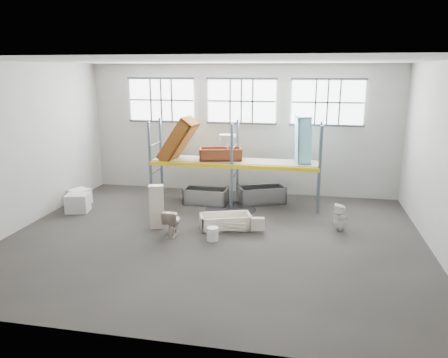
% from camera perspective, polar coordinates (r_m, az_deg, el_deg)
% --- Properties ---
extents(floor, '(12.00, 10.00, 0.10)m').
position_cam_1_polar(floor, '(12.70, -1.32, -8.01)').
color(floor, '#403B37').
rests_on(floor, ground).
extents(ceiling, '(12.00, 10.00, 0.10)m').
position_cam_1_polar(ceiling, '(11.74, -1.47, 15.66)').
color(ceiling, silver).
rests_on(ceiling, ground).
extents(wall_back, '(12.00, 0.10, 5.00)m').
position_cam_1_polar(wall_back, '(16.86, 2.35, 6.57)').
color(wall_back, '#A5A398').
rests_on(wall_back, ground).
extents(wall_front, '(12.00, 0.10, 5.00)m').
position_cam_1_polar(wall_front, '(7.27, -10.08, -4.18)').
color(wall_front, beige).
rests_on(wall_front, ground).
extents(wall_left, '(0.10, 10.00, 5.00)m').
position_cam_1_polar(wall_left, '(14.51, -25.47, 3.92)').
color(wall_left, '#9F9C92').
rests_on(wall_left, ground).
extents(wall_right, '(0.10, 10.00, 5.00)m').
position_cam_1_polar(wall_right, '(12.19, 27.59, 1.92)').
color(wall_right, '#A7A59C').
rests_on(wall_right, ground).
extents(window_left, '(2.60, 0.04, 1.60)m').
position_cam_1_polar(window_left, '(17.42, -8.30, 10.33)').
color(window_left, white).
rests_on(window_left, wall_back).
extents(window_mid, '(2.60, 0.04, 1.60)m').
position_cam_1_polar(window_mid, '(16.64, 2.33, 10.28)').
color(window_mid, white).
rests_on(window_mid, wall_back).
extents(window_right, '(2.60, 0.04, 1.60)m').
position_cam_1_polar(window_right, '(16.45, 13.58, 9.85)').
color(window_right, white).
rests_on(window_right, wall_back).
extents(rack_upright_la, '(0.08, 0.08, 3.00)m').
position_cam_1_polar(rack_upright_la, '(15.74, -9.78, 2.12)').
color(rack_upright_la, slate).
rests_on(rack_upright_la, floor).
extents(rack_upright_lb, '(0.08, 0.08, 3.00)m').
position_cam_1_polar(rack_upright_lb, '(16.84, -8.34, 2.97)').
color(rack_upright_lb, slate).
rests_on(rack_upright_lb, floor).
extents(rack_upright_ma, '(0.08, 0.08, 3.00)m').
position_cam_1_polar(rack_upright_ma, '(14.95, 1.04, 1.68)').
color(rack_upright_ma, slate).
rests_on(rack_upright_ma, floor).
extents(rack_upright_mb, '(0.08, 0.08, 3.00)m').
position_cam_1_polar(rack_upright_mb, '(16.11, 1.79, 2.60)').
color(rack_upright_mb, slate).
rests_on(rack_upright_mb, floor).
extents(rack_upright_ra, '(0.08, 0.08, 3.00)m').
position_cam_1_polar(rack_upright_ra, '(14.74, 12.60, 1.14)').
color(rack_upright_ra, slate).
rests_on(rack_upright_ra, floor).
extents(rack_upright_rb, '(0.08, 0.08, 3.00)m').
position_cam_1_polar(rack_upright_rb, '(15.91, 12.52, 2.11)').
color(rack_upright_rb, slate).
rests_on(rack_upright_rb, floor).
extents(rack_beam_front, '(6.00, 0.10, 0.14)m').
position_cam_1_polar(rack_beam_front, '(14.95, 1.04, 1.68)').
color(rack_beam_front, yellow).
rests_on(rack_beam_front, floor).
extents(rack_beam_back, '(6.00, 0.10, 0.14)m').
position_cam_1_polar(rack_beam_back, '(16.11, 1.79, 2.60)').
color(rack_beam_back, yellow).
rests_on(rack_beam_back, floor).
extents(shelf_deck, '(5.90, 1.10, 0.03)m').
position_cam_1_polar(shelf_deck, '(15.51, 1.43, 2.44)').
color(shelf_deck, gray).
rests_on(shelf_deck, floor).
extents(wet_patch, '(1.80, 1.80, 0.00)m').
position_cam_1_polar(wet_patch, '(15.16, 0.88, -4.02)').
color(wet_patch, black).
rests_on(wet_patch, floor).
extents(bathtub_beige, '(1.70, 1.20, 0.45)m').
position_cam_1_polar(bathtub_beige, '(13.29, 0.18, -5.68)').
color(bathtub_beige, white).
rests_on(bathtub_beige, floor).
extents(cistern_spare, '(0.42, 0.26, 0.37)m').
position_cam_1_polar(cistern_spare, '(13.01, 4.48, -5.94)').
color(cistern_spare, beige).
rests_on(cistern_spare, bathtub_beige).
extents(sink_in_tub, '(0.48, 0.48, 0.15)m').
position_cam_1_polar(sink_in_tub, '(13.22, 0.88, -6.10)').
color(sink_in_tub, '#F3E3C8').
rests_on(sink_in_tub, bathtub_beige).
extents(toilet_beige, '(0.46, 0.79, 0.80)m').
position_cam_1_polar(toilet_beige, '(12.87, -6.88, -5.65)').
color(toilet_beige, '#C7ADA3').
rests_on(toilet_beige, floor).
extents(cistern_tall, '(0.51, 0.41, 1.36)m').
position_cam_1_polar(cistern_tall, '(13.39, -8.91, -3.65)').
color(cistern_tall, beige).
rests_on(cistern_tall, floor).
extents(toilet_white, '(0.39, 0.38, 0.83)m').
position_cam_1_polar(toilet_white, '(13.57, 15.18, -4.93)').
color(toilet_white, white).
rests_on(toilet_white, floor).
extents(steel_tub_left, '(1.57, 0.76, 0.57)m').
position_cam_1_polar(steel_tub_left, '(15.70, -2.41, -2.29)').
color(steel_tub_left, '#A8ADB1').
rests_on(steel_tub_left, floor).
extents(steel_tub_right, '(1.85, 1.39, 0.61)m').
position_cam_1_polar(steel_tub_right, '(15.86, 5.04, -2.09)').
color(steel_tub_right, '#97999D').
rests_on(steel_tub_right, floor).
extents(rust_tub_flat, '(1.64, 1.03, 0.43)m').
position_cam_1_polar(rust_tub_flat, '(15.52, -0.47, 3.36)').
color(rust_tub_flat, brown).
rests_on(rust_tub_flat, shelf_deck).
extents(rust_tub_tilted, '(1.53, 1.03, 1.74)m').
position_cam_1_polar(rust_tub_tilted, '(15.62, -6.09, 5.12)').
color(rust_tub_tilted, '#8E570E').
rests_on(rust_tub_tilted, shelf_deck).
extents(sink_on_shelf, '(0.71, 0.62, 0.53)m').
position_cam_1_polar(sink_on_shelf, '(15.14, 0.48, 4.14)').
color(sink_on_shelf, silver).
rests_on(sink_on_shelf, rust_tub_flat).
extents(blue_tub_upright, '(0.66, 0.86, 1.67)m').
position_cam_1_polar(blue_tub_upright, '(15.24, 10.43, 5.12)').
color(blue_tub_upright, '#8BDBED').
rests_on(blue_tub_upright, shelf_deck).
extents(bucket, '(0.37, 0.37, 0.39)m').
position_cam_1_polar(bucket, '(12.43, -1.53, -7.30)').
color(bucket, silver).
rests_on(bucket, floor).
extents(carton_near, '(0.85, 0.77, 0.63)m').
position_cam_1_polar(carton_near, '(15.66, -18.83, -3.01)').
color(carton_near, beige).
rests_on(carton_near, floor).
extents(carton_far, '(0.84, 0.84, 0.53)m').
position_cam_1_polar(carton_far, '(16.58, -18.60, -2.21)').
color(carton_far, white).
rests_on(carton_far, floor).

